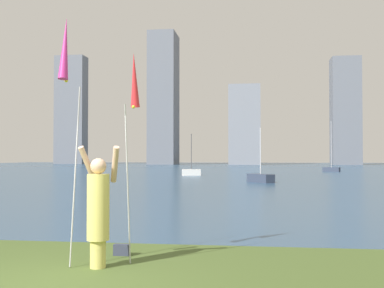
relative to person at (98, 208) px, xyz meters
name	(u,v)px	position (x,y,z in m)	size (l,w,h in m)	color
ground	(231,171)	(-0.39, 49.75, -1.05)	(120.00, 138.00, 0.12)	#475B28
person	(98,208)	(0.00, 0.00, 0.00)	(0.74, 0.54, 2.01)	#D8CC66
kite_flag_left	(65,57)	(-0.46, -0.31, 2.45)	(0.16, 0.84, 4.07)	#B2B2B7
kite_flag_right	(134,86)	(0.46, 0.54, 2.08)	(0.16, 0.77, 3.65)	#B2B2B7
bag	(122,250)	(0.11, 1.00, -0.88)	(0.29, 0.14, 0.20)	#33384C
sailboat_1	(331,169)	(11.23, 48.98, -0.67)	(2.04, 1.50, 5.79)	#333D51
sailboat_2	(191,172)	(-3.31, 36.16, -0.67)	(1.81, 1.16, 3.84)	white
sailboat_3	(261,178)	(2.91, 25.60, -0.67)	(1.92, 2.21, 3.77)	#333D51
skyline_tower_0	(71,110)	(-38.26, 94.47, 11.02)	(6.51, 3.86, 24.02)	slate
skyline_tower_1	(164,99)	(-16.72, 91.82, 12.88)	(5.59, 7.71, 27.74)	slate
skyline_tower_2	(245,125)	(0.40, 90.87, 7.13)	(6.41, 5.79, 16.23)	gray
skyline_tower_3	(345,111)	(20.52, 91.26, 9.78)	(5.59, 4.68, 21.52)	slate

